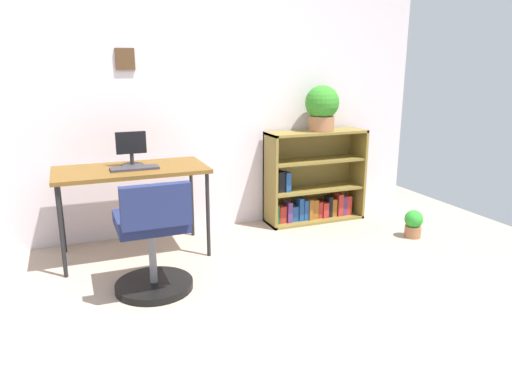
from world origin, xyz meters
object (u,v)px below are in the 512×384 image
object	(u,v)px
office_chair	(153,243)
bookshelf_low	(312,182)
desk	(131,175)
potted_plant_floor	(413,223)
monitor	(131,149)
potted_plant_on_shelf	(322,107)
keyboard	(135,168)

from	to	relation	value
office_chair	bookshelf_low	distance (m)	1.97
desk	potted_plant_floor	world-z (taller)	desk
desk	monitor	world-z (taller)	monitor
office_chair	potted_plant_on_shelf	distance (m)	2.12
desk	potted_plant_on_shelf	distance (m)	1.84
office_chair	potted_plant_floor	world-z (taller)	office_chair
monitor	keyboard	bearing A→B (deg)	-91.53
monitor	office_chair	bearing A→B (deg)	-90.14
bookshelf_low	potted_plant_floor	world-z (taller)	bookshelf_low
potted_plant_on_shelf	potted_plant_floor	distance (m)	1.33
potted_plant_on_shelf	monitor	bearing A→B (deg)	-175.55
potted_plant_on_shelf	potted_plant_floor	xyz separation A→B (m)	(0.54, -0.73, -0.97)
desk	potted_plant_floor	xyz separation A→B (m)	(2.31, -0.51, -0.52)
monitor	potted_plant_floor	xyz separation A→B (m)	(2.29, -0.59, -0.71)
desk	potted_plant_on_shelf	xyz separation A→B (m)	(1.77, 0.22, 0.44)
office_chair	keyboard	bearing A→B (deg)	90.15
keyboard	office_chair	bearing A→B (deg)	-89.85
office_chair	bookshelf_low	world-z (taller)	bookshelf_low
potted_plant_floor	potted_plant_on_shelf	bearing A→B (deg)	126.58
keyboard	potted_plant_floor	world-z (taller)	keyboard
keyboard	office_chair	xyz separation A→B (m)	(0.00, -0.66, -0.37)
keyboard	office_chair	distance (m)	0.76
desk	potted_plant_floor	bearing A→B (deg)	-12.45
keyboard	potted_plant_on_shelf	bearing A→B (deg)	9.03
monitor	bookshelf_low	size ratio (longest dim) A/B	0.28
keyboard	potted_plant_floor	xyz separation A→B (m)	(2.29, -0.45, -0.59)
monitor	bookshelf_low	bearing A→B (deg)	6.40
office_chair	monitor	bearing A→B (deg)	89.86
keyboard	office_chair	size ratio (longest dim) A/B	0.45
desk	office_chair	world-z (taller)	office_chair
monitor	desk	bearing A→B (deg)	-107.22
keyboard	desk	bearing A→B (deg)	108.82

